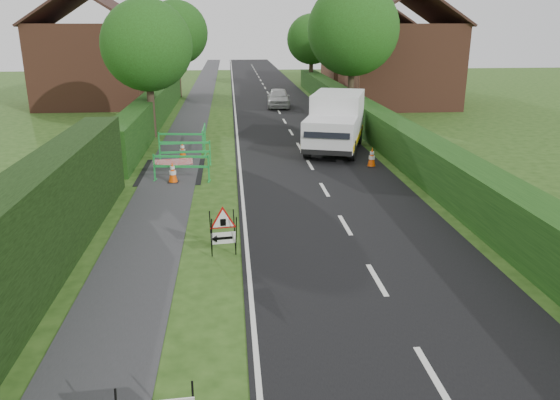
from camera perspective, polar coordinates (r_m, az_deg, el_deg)
ground at (r=11.30m, az=-1.14°, el=-11.15°), size 120.00×120.00×0.00m
road_surface at (r=45.29m, az=-1.19°, el=10.99°), size 6.00×90.00×0.02m
footpath at (r=45.24m, az=-8.28°, el=10.80°), size 2.00×90.00×0.02m
hedge_west_near at (r=12.08m, az=-26.02°, el=-11.11°), size 1.10×18.00×2.50m
hedge_west_far at (r=32.61m, az=-12.89°, el=7.80°), size 1.00×24.00×1.80m
hedge_east at (r=27.38m, az=10.14°, el=6.10°), size 1.20×50.00×1.50m
house_west at (r=41.01m, az=-18.89°, el=13.39°), size 7.50×7.40×7.88m
house_east_a at (r=39.70m, az=12.25°, el=13.81°), size 7.50×7.40×7.88m
house_east_b at (r=53.44m, az=8.80°, el=14.97°), size 7.50×7.40×7.88m
tree_nw at (r=28.14m, az=-13.74°, el=15.40°), size 4.40×4.40×6.70m
tree_ne at (r=32.63m, az=7.65°, el=17.24°), size 5.20×5.20×7.79m
tree_fw at (r=44.03m, az=-10.81°, el=16.79°), size 4.80×4.80×7.24m
tree_fe at (r=48.39m, az=3.32°, el=16.42°), size 4.20×4.20×6.33m
triangle_sign at (r=13.36m, az=-6.11°, el=-2.90°), size 0.83×0.83×1.10m
works_van at (r=24.95m, az=5.84°, el=8.24°), size 3.68×5.84×2.50m
traffic_cone_0 at (r=22.24m, az=9.57°, el=4.44°), size 0.38×0.38×0.79m
traffic_cone_1 at (r=24.54m, az=7.57°, el=5.80°), size 0.38×0.38×0.79m
traffic_cone_2 at (r=27.43m, az=6.60°, el=7.12°), size 0.38×0.38×0.79m
traffic_cone_3 at (r=20.06m, az=-11.15°, el=2.87°), size 0.38×0.38×0.79m
traffic_cone_4 at (r=23.43m, az=-10.15°, el=5.09°), size 0.38×0.38×0.79m
ped_barrier_0 at (r=20.15m, az=-10.28°, el=3.69°), size 2.09×0.64×1.00m
ped_barrier_1 at (r=22.43m, az=-9.90°, el=5.16°), size 2.07×0.42×1.00m
ped_barrier_2 at (r=24.30m, az=-10.24°, el=6.12°), size 2.09×0.62×1.00m
ped_barrier_3 at (r=25.48m, az=-7.96°, el=6.78°), size 0.37×2.06×1.00m
redwhite_plank at (r=21.40m, az=-11.05°, el=2.73°), size 1.49×0.26×0.25m
hatchback_car at (r=38.22m, az=-0.17°, el=10.65°), size 1.77×3.84×1.27m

